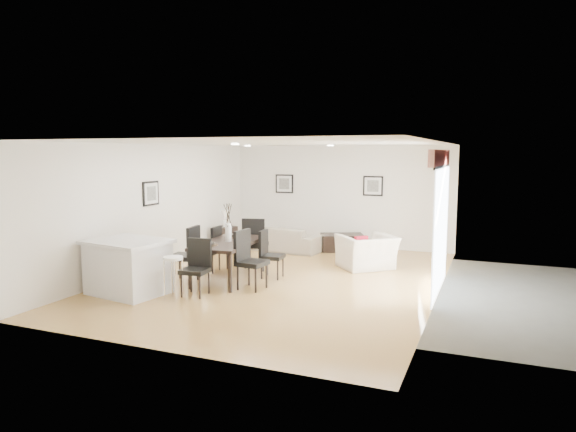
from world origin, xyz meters
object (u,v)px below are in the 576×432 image
at_px(dining_chair_head, 197,264).
at_px(bar_stool, 173,263).
at_px(dining_chair_wnear, 188,251).
at_px(coffee_table, 342,242).
at_px(dining_chair_foot, 255,240).
at_px(side_table, 225,239).
at_px(sofa, 281,238).
at_px(armchair, 367,252).
at_px(dining_chair_efar, 268,251).
at_px(dining_chair_wfar, 212,246).
at_px(dining_chair_enear, 248,256).
at_px(kitchen_island, 128,266).
at_px(dining_table, 229,245).

xyz_separation_m(dining_chair_head, bar_stool, (-0.22, -0.41, 0.08)).
height_order(dining_chair_wnear, coffee_table, dining_chair_wnear).
bearing_deg(coffee_table, dining_chair_foot, -139.24).
bearing_deg(coffee_table, side_table, 178.36).
xyz_separation_m(sofa, coffee_table, (1.48, 0.53, -0.10)).
bearing_deg(dining_chair_foot, armchair, -171.94).
xyz_separation_m(dining_chair_efar, dining_chair_head, (-0.67, -1.61, 0.02)).
xyz_separation_m(dining_chair_foot, side_table, (-1.55, 1.47, -0.30)).
xyz_separation_m(armchair, bar_stool, (-2.54, -3.57, 0.28)).
relative_size(sofa, coffee_table, 2.00).
xyz_separation_m(side_table, bar_stool, (1.31, -4.18, 0.33)).
distance_m(dining_chair_wfar, dining_chair_efar, 1.32).
relative_size(side_table, bar_stool, 0.84).
bearing_deg(dining_chair_wnear, armchair, 122.86).
bearing_deg(dining_chair_enear, bar_stool, 147.66).
relative_size(dining_chair_efar, dining_chair_head, 0.97).
height_order(dining_chair_efar, bar_stool, dining_chair_efar).
bearing_deg(kitchen_island, bar_stool, 9.00).
height_order(sofa, dining_chair_foot, dining_chair_foot).
bearing_deg(armchair, dining_table, -0.92).
bearing_deg(dining_chair_efar, dining_chair_wfar, 84.80).
distance_m(sofa, dining_chair_wfar, 2.81).
distance_m(dining_chair_efar, dining_chair_head, 1.74).
distance_m(dining_chair_enear, coffee_table, 4.29).
bearing_deg(dining_chair_foot, coffee_table, -127.61).
bearing_deg(dining_chair_enear, side_table, 41.38).
xyz_separation_m(dining_chair_enear, side_table, (-2.18, 3.07, -0.30)).
distance_m(dining_chair_wnear, kitchen_island, 1.24).
xyz_separation_m(armchair, coffee_table, (-1.06, 1.76, -0.15)).
distance_m(dining_chair_enear, dining_chair_head, 0.96).
bearing_deg(side_table, coffee_table, 22.55).
bearing_deg(bar_stool, armchair, 54.54).
distance_m(armchair, dining_chair_head, 3.92).
relative_size(sofa, dining_chair_enear, 1.95).
bearing_deg(dining_chair_foot, kitchen_island, 53.29).
bearing_deg(dining_chair_efar, coffee_table, -14.71).
distance_m(dining_chair_enear, bar_stool, 1.41).
bearing_deg(dining_chair_head, dining_chair_efar, 62.53).
height_order(dining_chair_efar, coffee_table, dining_chair_efar).
distance_m(dining_chair_wfar, dining_chair_foot, 0.96).
height_order(dining_chair_enear, bar_stool, dining_chair_enear).
bearing_deg(dining_chair_wfar, dining_chair_wnear, -3.92).
bearing_deg(dining_table, bar_stool, -103.29).
height_order(dining_chair_efar, dining_chair_head, dining_chair_head).
distance_m(armchair, dining_chair_efar, 2.27).
distance_m(dining_chair_efar, coffee_table, 3.38).
xyz_separation_m(dining_table, dining_chair_wfar, (-0.66, 0.47, -0.15)).
relative_size(dining_table, dining_chair_head, 1.93).
relative_size(sofa, dining_chair_head, 2.14).
bearing_deg(side_table, armchair, -8.99).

